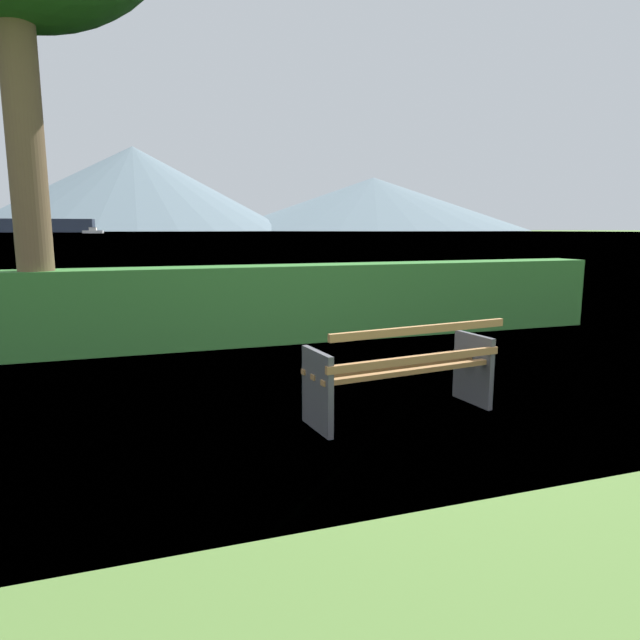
% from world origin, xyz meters
% --- Properties ---
extents(ground_plane, '(1400.00, 1400.00, 0.00)m').
position_xyz_m(ground_plane, '(0.00, 0.00, 0.00)').
color(ground_plane, '#567A38').
extents(water_surface, '(620.00, 620.00, 0.00)m').
position_xyz_m(water_surface, '(0.00, 308.40, 0.00)').
color(water_surface, slate).
rests_on(water_surface, ground_plane).
extents(park_bench, '(1.79, 0.78, 0.87)m').
position_xyz_m(park_bench, '(0.01, -0.06, 0.43)').
color(park_bench, '#A0703F').
rests_on(park_bench, ground_plane).
extents(hedge_row, '(10.29, 0.64, 1.13)m').
position_xyz_m(hedge_row, '(0.00, 3.55, 0.57)').
color(hedge_row, '#387A33').
rests_on(hedge_row, ground_plane).
extents(fishing_boat_near, '(7.98, 3.69, 2.38)m').
position_xyz_m(fishing_boat_near, '(-17.80, 234.14, 0.83)').
color(fishing_boat_near, silver).
rests_on(fishing_boat_near, water_surface).
extents(distant_hills, '(815.30, 322.54, 80.33)m').
position_xyz_m(distant_hills, '(-12.42, 544.69, 35.81)').
color(distant_hills, slate).
rests_on(distant_hills, ground_plane).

